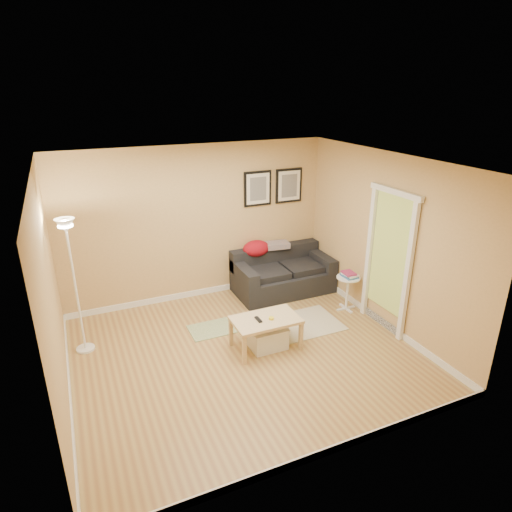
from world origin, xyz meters
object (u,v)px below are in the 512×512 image
(floor_lamp, at_px, (76,291))
(book_stack, at_px, (349,274))
(coffee_table, at_px, (266,333))
(sofa, at_px, (283,272))
(side_table, at_px, (347,293))
(storage_bin, at_px, (268,338))

(floor_lamp, bearing_deg, book_stack, -6.81)
(floor_lamp, bearing_deg, coffee_table, -22.60)
(sofa, bearing_deg, book_stack, -57.49)
(coffee_table, distance_m, side_table, 1.76)
(book_stack, xyz_separation_m, floor_lamp, (-4.03, 0.48, 0.28))
(coffee_table, relative_size, floor_lamp, 0.48)
(coffee_table, bearing_deg, sofa, 41.89)
(book_stack, relative_size, floor_lamp, 0.14)
(sofa, bearing_deg, coffee_table, -124.84)
(sofa, distance_m, side_table, 1.21)
(storage_bin, height_order, side_table, side_table)
(storage_bin, xyz_separation_m, book_stack, (1.68, 0.50, 0.46))
(coffee_table, distance_m, floor_lamp, 2.61)
(sofa, relative_size, side_table, 2.93)
(storage_bin, relative_size, book_stack, 1.97)
(storage_bin, relative_size, floor_lamp, 0.27)
(book_stack, bearing_deg, side_table, -149.90)
(storage_bin, bearing_deg, side_table, 16.64)
(side_table, height_order, floor_lamp, floor_lamp)
(side_table, bearing_deg, book_stack, 17.43)
(coffee_table, xyz_separation_m, book_stack, (1.71, 0.49, 0.39))
(sofa, height_order, floor_lamp, floor_lamp)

